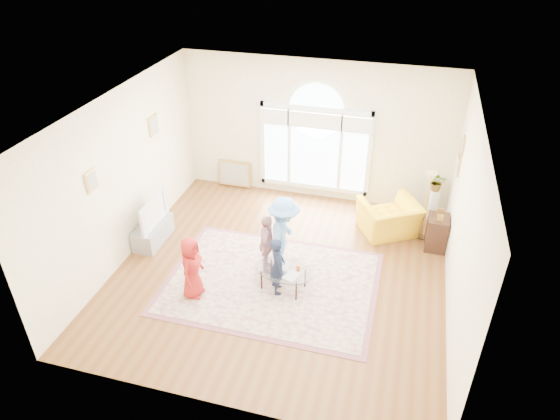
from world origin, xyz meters
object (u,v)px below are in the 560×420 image
(television, at_px, (150,211))
(tv_console, at_px, (153,232))
(coffee_table, at_px, (283,271))
(area_rug, at_px, (271,283))
(armchair, at_px, (389,218))

(television, bearing_deg, tv_console, 180.00)
(tv_console, bearing_deg, coffee_table, -13.77)
(area_rug, relative_size, coffee_table, 3.08)
(tv_console, bearing_deg, armchair, 18.78)
(coffee_table, height_order, armchair, armchair)
(television, relative_size, armchair, 0.94)
(coffee_table, relative_size, armchair, 1.05)
(television, bearing_deg, coffee_table, -13.81)
(coffee_table, distance_m, armchair, 2.81)
(tv_console, distance_m, coffee_table, 3.03)
(television, distance_m, armchair, 4.84)
(area_rug, distance_m, armchair, 2.92)
(tv_console, xyz_separation_m, armchair, (4.58, 1.56, 0.15))
(tv_console, height_order, television, television)
(coffee_table, bearing_deg, tv_console, 176.83)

